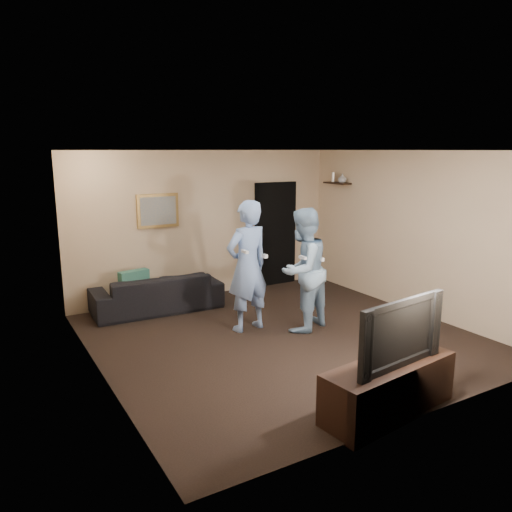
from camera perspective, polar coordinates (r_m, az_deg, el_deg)
ground at (r=7.19m, az=2.96°, el=-9.22°), size 5.00×5.00×0.00m
ceiling at (r=6.70m, az=3.21°, el=11.97°), size 5.00×5.00×0.04m
wall_back at (r=8.99m, az=-5.70°, el=3.65°), size 5.00×0.04×2.60m
wall_front at (r=4.99m, az=19.05°, el=-3.85°), size 5.00×0.04×2.60m
wall_left at (r=5.87m, az=-17.80°, el=-1.42°), size 0.04×5.00×2.60m
wall_right at (r=8.44m, az=17.44°, el=2.60°), size 0.04×5.00×2.60m
sofa at (r=8.39m, az=-11.23°, el=-4.11°), size 2.12×0.90×0.61m
throw_pillow at (r=8.24m, az=-13.74°, el=-3.26°), size 0.50×0.24×0.48m
painting_frame at (r=8.60m, az=-11.15°, el=5.11°), size 0.72×0.05×0.57m
painting_canvas at (r=8.57m, az=-11.09°, el=5.09°), size 0.62×0.01×0.47m
doorway at (r=9.70m, az=2.23°, el=2.52°), size 0.90×0.06×2.00m
light_switch at (r=9.35m, az=-0.88°, el=4.03°), size 0.08×0.02×0.12m
wall_shelf at (r=9.59m, az=9.25°, el=8.22°), size 0.20×0.60×0.03m
shelf_vase at (r=9.47m, az=9.83°, el=8.74°), size 0.18×0.18×0.16m
shelf_figurine at (r=9.68m, az=8.82°, el=8.89°), size 0.06×0.06×0.18m
tv_console at (r=5.37m, az=14.91°, el=-14.42°), size 1.59×0.68×0.55m
television at (r=5.13m, az=15.29°, el=-8.20°), size 1.20×0.30×0.69m
wii_player_left at (r=7.21m, az=-0.99°, el=-1.17°), size 0.75×0.56×1.92m
wii_player_right at (r=7.25m, az=5.34°, el=-1.60°), size 1.06×0.95×1.80m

